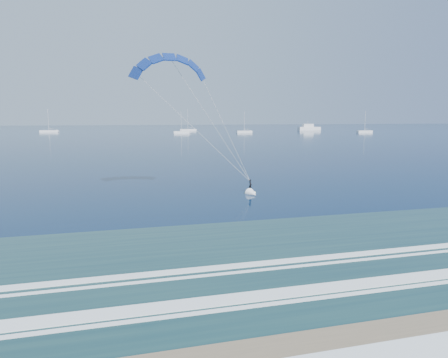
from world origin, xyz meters
The scene contains 7 objects.
kitesurfer_rig centered at (4.30, 29.13, 8.12)m, with size 15.26×5.32×15.66m.
motor_yacht centered at (116.86, 231.79, 1.64)m, with size 15.09×4.02×6.22m.
sailboat_1 centered at (-43.75, 236.47, 0.69)m, with size 9.90×2.40×13.18m.
sailboat_2 centered at (27.21, 201.03, 0.68)m, with size 8.37×2.40×11.67m.
sailboat_3 centered at (36.96, 238.09, 0.69)m, with size 10.17×2.40×13.63m.
sailboat_4 centered at (62.38, 201.09, 0.68)m, with size 8.65×2.40×11.81m.
sailboat_5 centered at (128.30, 186.04, 0.68)m, with size 8.93×2.40×12.07m.
Camera 1 is at (-4.86, -11.41, 8.46)m, focal length 32.00 mm.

